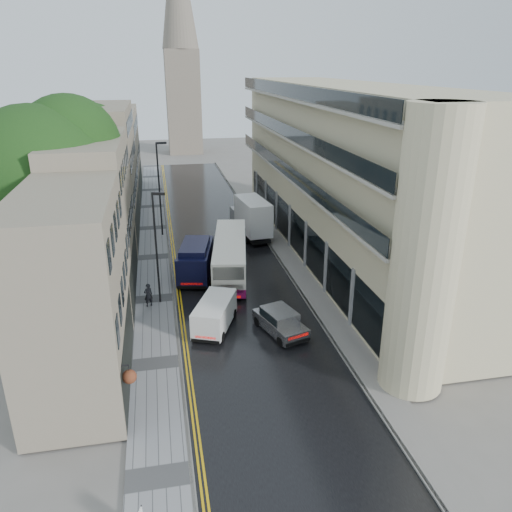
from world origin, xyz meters
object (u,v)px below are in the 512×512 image
object	(u,v)px
lamp_post_near	(156,250)
lamp_post_far	(159,190)
cream_bus	(214,271)
pedestrian	(148,295)
navy_van	(178,269)
tree_near	(43,207)
white_van	(194,325)
tree_far	(76,176)
white_lorry	(246,223)
silver_hatchback	(281,335)

from	to	relation	value
lamp_post_near	lamp_post_far	size ratio (longest dim) A/B	0.88
cream_bus	pedestrian	distance (m)	5.25
navy_van	pedestrian	world-z (taller)	navy_van
pedestrian	lamp_post_near	xyz separation A→B (m)	(0.76, 0.49, 3.05)
tree_near	white_van	xyz separation A→B (m)	(8.98, -6.72, -5.96)
navy_van	tree_near	bearing A→B (deg)	-161.01
cream_bus	lamp_post_far	distance (m)	13.96
tree_far	white_lorry	world-z (taller)	tree_far
lamp_post_near	pedestrian	bearing A→B (deg)	-130.57
tree_far	white_van	distance (m)	22.18
cream_bus	white_lorry	xyz separation A→B (m)	(4.06, 9.49, 0.48)
white_lorry	silver_hatchback	xyz separation A→B (m)	(-1.21, -18.25, -1.15)
tree_near	silver_hatchback	size ratio (longest dim) A/B	3.43
white_van	silver_hatchback	bearing A→B (deg)	2.17
silver_hatchback	navy_van	xyz separation A→B (m)	(-5.42, 9.63, 0.70)
white_lorry	lamp_post_near	world-z (taller)	lamp_post_near
white_van	pedestrian	world-z (taller)	white_van
silver_hatchback	lamp_post_far	size ratio (longest dim) A/B	0.46
white_lorry	silver_hatchback	distance (m)	18.32
cream_bus	white_lorry	distance (m)	10.33
tree_near	pedestrian	distance (m)	8.87
tree_far	silver_hatchback	distance (m)	26.04
cream_bus	white_lorry	size ratio (longest dim) A/B	1.44
tree_far	white_lorry	distance (m)	15.75
cream_bus	silver_hatchback	distance (m)	9.24
silver_hatchback	lamp_post_near	world-z (taller)	lamp_post_near
silver_hatchback	navy_van	bearing A→B (deg)	102.06
tree_near	white_van	bearing A→B (deg)	-36.80
white_van	lamp_post_far	xyz separation A→B (m)	(-1.46, 20.10, 3.54)
silver_hatchback	tree_far	bearing A→B (deg)	104.91
white_van	pedestrian	xyz separation A→B (m)	(-2.73, 4.82, -0.04)
tree_near	white_van	world-z (taller)	tree_near
white_van	lamp_post_near	world-z (taller)	lamp_post_near
tree_far	pedestrian	bearing A→B (deg)	-68.21
silver_hatchback	lamp_post_near	size ratio (longest dim) A/B	0.52
silver_hatchback	cream_bus	bearing A→B (deg)	90.71
tree_near	silver_hatchback	distance (m)	17.42
tree_near	tree_far	distance (m)	13.02
white_lorry	lamp_post_far	size ratio (longest dim) A/B	0.83
white_lorry	silver_hatchback	world-z (taller)	white_lorry
navy_van	silver_hatchback	bearing A→B (deg)	-48.98
lamp_post_near	silver_hatchback	bearing A→B (deg)	-29.29
white_lorry	tree_near	bearing A→B (deg)	-154.13
cream_bus	navy_van	distance (m)	2.71
cream_bus	lamp_post_far	bearing A→B (deg)	114.62
white_lorry	lamp_post_near	bearing A→B (deg)	-132.87
tree_far	cream_bus	bearing A→B (deg)	-49.98
navy_van	lamp_post_far	distance (m)	12.70
cream_bus	lamp_post_far	world-z (taller)	lamp_post_far
tree_near	silver_hatchback	xyz separation A→B (m)	(13.88, -8.54, -6.17)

